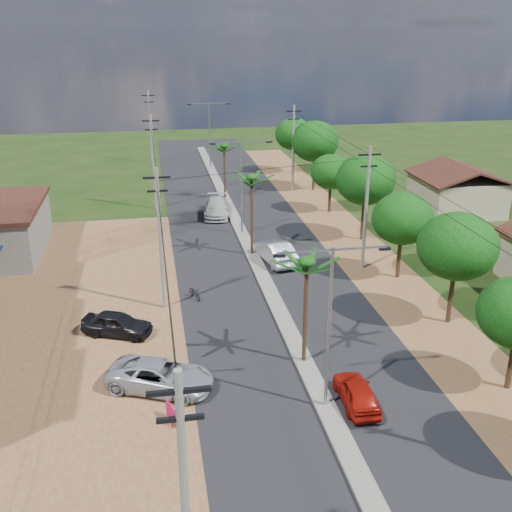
{
  "coord_description": "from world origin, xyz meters",
  "views": [
    {
      "loc": [
        -7.34,
        -22.54,
        16.79
      ],
      "look_at": [
        -1.08,
        12.25,
        3.0
      ],
      "focal_mm": 42.0,
      "sensor_mm": 36.0,
      "label": 1
    }
  ],
  "objects": [
    {
      "name": "tree_east_c",
      "position": [
        9.7,
        7.0,
        4.86
      ],
      "size": [
        4.6,
        4.6,
        6.83
      ],
      "color": "black",
      "rests_on": "ground"
    },
    {
      "name": "car_parked_silver",
      "position": [
        -7.5,
        2.87,
        0.73
      ],
      "size": [
        5.75,
        4.32,
        1.45
      ],
      "primitive_type": "imported",
      "rotation": [
        0.0,
        0.0,
        1.15
      ],
      "color": "#9DA1A5",
      "rests_on": "ground"
    },
    {
      "name": "moto_rider_west_b",
      "position": [
        -2.11,
        30.02,
        0.57
      ],
      "size": [
        1.21,
        1.98,
        1.15
      ],
      "primitive_type": "imported",
      "rotation": [
        0.0,
        0.0,
        0.38
      ],
      "color": "black",
      "rests_on": "ground"
    },
    {
      "name": "ground",
      "position": [
        0.0,
        0.0,
        0.0
      ],
      "size": [
        160.0,
        160.0,
        0.0
      ],
      "primitive_type": "plane",
      "color": "black",
      "rests_on": "ground"
    },
    {
      "name": "utility_pole_w_c",
      "position": [
        -7.0,
        34.0,
        4.76
      ],
      "size": [
        1.6,
        0.24,
        9.0
      ],
      "color": "#605E56",
      "rests_on": "ground"
    },
    {
      "name": "car_parked_dark",
      "position": [
        -9.78,
        8.87,
        0.69
      ],
      "size": [
        4.36,
        3.05,
        1.38
      ],
      "primitive_type": "imported",
      "rotation": [
        0.0,
        0.0,
        1.18
      ],
      "color": "black",
      "rests_on": "ground"
    },
    {
      "name": "utility_pole_w_d",
      "position": [
        -7.0,
        55.0,
        4.76
      ],
      "size": [
        1.6,
        0.24,
        9.0
      ],
      "color": "#605E56",
      "rests_on": "ground"
    },
    {
      "name": "palm_median_near",
      "position": [
        0.0,
        4.0,
        5.54
      ],
      "size": [
        2.0,
        2.0,
        6.15
      ],
      "color": "black",
      "rests_on": "ground"
    },
    {
      "name": "utility_pole_w_a",
      "position": [
        -7.0,
        -10.0,
        4.76
      ],
      "size": [
        1.6,
        0.24,
        9.0
      ],
      "color": "#605E56",
      "rests_on": "ground"
    },
    {
      "name": "streetlight_mid",
      "position": [
        0.0,
        25.0,
        4.79
      ],
      "size": [
        5.1,
        0.18,
        8.0
      ],
      "color": "gray",
      "rests_on": "ground"
    },
    {
      "name": "tree_east_h",
      "position": [
        9.5,
        46.0,
        4.64
      ],
      "size": [
        4.4,
        4.4,
        6.52
      ],
      "color": "black",
      "rests_on": "ground"
    },
    {
      "name": "palm_median_mid",
      "position": [
        0.0,
        20.0,
        5.9
      ],
      "size": [
        2.0,
        2.0,
        6.55
      ],
      "color": "black",
      "rests_on": "ground"
    },
    {
      "name": "tree_east_e",
      "position": [
        9.6,
        22.0,
        5.09
      ],
      "size": [
        4.8,
        4.8,
        7.14
      ],
      "color": "black",
      "rests_on": "ground"
    },
    {
      "name": "car_white_far",
      "position": [
        -1.5,
        30.62,
        0.78
      ],
      "size": [
        2.93,
        5.65,
        1.56
      ],
      "primitive_type": "imported",
      "rotation": [
        0.0,
        0.0,
        -0.14
      ],
      "color": "#A8A9A5",
      "rests_on": "ground"
    },
    {
      "name": "dirt_shoulder_east",
      "position": [
        8.5,
        15.0,
        0.01
      ],
      "size": [
        5.0,
        90.0,
        0.03
      ],
      "primitive_type": "cube",
      "color": "brown",
      "rests_on": "ground"
    },
    {
      "name": "tree_east_d",
      "position": [
        9.4,
        14.0,
        4.34
      ],
      "size": [
        4.2,
        4.2,
        6.13
      ],
      "color": "black",
      "rests_on": "ground"
    },
    {
      "name": "moto_rider_west_a",
      "position": [
        -5.0,
        12.95,
        0.41
      ],
      "size": [
        1.04,
        1.64,
        0.81
      ],
      "primitive_type": "imported",
      "rotation": [
        0.0,
        0.0,
        0.35
      ],
      "color": "black",
      "rests_on": "ground"
    },
    {
      "name": "streetlight_far",
      "position": [
        0.0,
        50.0,
        4.79
      ],
      "size": [
        5.1,
        0.18,
        8.0
      ],
      "color": "gray",
      "rests_on": "ground"
    },
    {
      "name": "utility_pole_e_c",
      "position": [
        7.5,
        38.0,
        4.76
      ],
      "size": [
        1.6,
        0.24,
        9.0
      ],
      "color": "#605E56",
      "rests_on": "ground"
    },
    {
      "name": "palm_median_far",
      "position": [
        0.0,
        36.0,
        5.26
      ],
      "size": [
        2.0,
        2.0,
        5.85
      ],
      "color": "black",
      "rests_on": "ground"
    },
    {
      "name": "streetlight_near",
      "position": [
        0.0,
        0.0,
        4.79
      ],
      "size": [
        5.1,
        0.18,
        8.0
      ],
      "color": "gray",
      "rests_on": "ground"
    },
    {
      "name": "median",
      "position": [
        0.0,
        18.0,
        0.09
      ],
      "size": [
        1.0,
        90.0,
        0.18
      ],
      "primitive_type": "cube",
      "color": "#605E56",
      "rests_on": "ground"
    },
    {
      "name": "car_red_near",
      "position": [
        1.5,
        -0.02,
        0.64
      ],
      "size": [
        1.62,
        3.79,
        1.28
      ],
      "primitive_type": "imported",
      "rotation": [
        0.0,
        0.0,
        3.11
      ],
      "color": "#941108",
      "rests_on": "ground"
    },
    {
      "name": "roadside_sign",
      "position": [
        -7.1,
        0.18,
        0.44
      ],
      "size": [
        0.44,
        1.02,
        0.89
      ],
      "rotation": [
        0.0,
        0.0,
        0.36
      ],
      "color": "#AC0F45",
      "rests_on": "ground"
    },
    {
      "name": "road",
      "position": [
        0.0,
        15.0,
        0.02
      ],
      "size": [
        12.0,
        110.0,
        0.04
      ],
      "primitive_type": "cube",
      "color": "black",
      "rests_on": "ground"
    },
    {
      "name": "car_silver_mid",
      "position": [
        1.5,
        18.27,
        0.82
      ],
      "size": [
        2.53,
        5.2,
        1.64
      ],
      "primitive_type": "imported",
      "rotation": [
        0.0,
        0.0,
        3.31
      ],
      "color": "#9DA1A5",
      "rests_on": "ground"
    },
    {
      "name": "house_east_far",
      "position": [
        21.0,
        28.0,
        2.39
      ],
      "size": [
        7.6,
        7.5,
        4.6
      ],
      "color": "gray",
      "rests_on": "ground"
    },
    {
      "name": "utility_pole_e_b",
      "position": [
        7.5,
        16.0,
        4.76
      ],
      "size": [
        1.6,
        0.24,
        9.0
      ],
      "color": "#605E56",
      "rests_on": "ground"
    },
    {
      "name": "tree_east_g",
      "position": [
        9.8,
        38.0,
        5.24
      ],
      "size": [
        5.0,
        5.0,
        7.38
      ],
      "color": "black",
      "rests_on": "ground"
    },
    {
      "name": "dirt_lot_west",
      "position": [
        -15.0,
        8.0,
        0.02
      ],
      "size": [
        18.0,
        46.0,
        0.04
      ],
      "primitive_type": "cube",
      "color": "brown",
      "rests_on": "ground"
    },
    {
      "name": "utility_pole_w_b",
      "position": [
        -7.0,
        12.0,
        4.76
      ],
      "size": [
        1.6,
        0.24,
        9.0
      ],
      "color": "#605E56",
      "rests_on": "ground"
    },
    {
      "name": "tree_east_f",
      "position": [
        9.2,
        30.0,
        3.89
      ],
      "size": [
        3.8,
        3.8,
        5.52
      ],
      "color": "black",
      "rests_on": "ground"
    }
  ]
}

